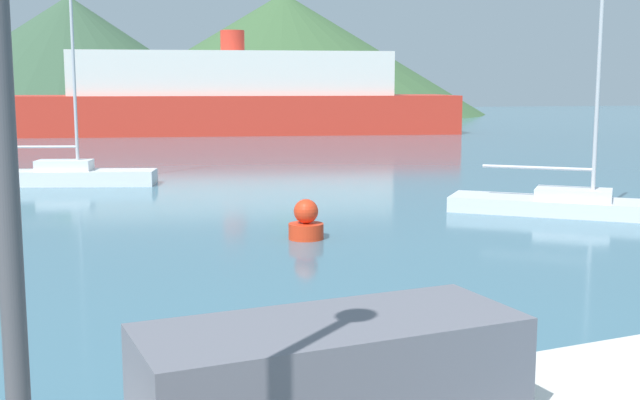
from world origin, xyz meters
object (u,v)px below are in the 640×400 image
Objects in this scene: ferry_distant at (233,98)px; buoy_marker at (306,223)px; sailboat_inner at (573,203)px; sailboat_middle at (65,173)px.

buoy_marker is at bearing -89.19° from ferry_distant.
buoy_marker is (-8.45, -1.95, 0.08)m from sailboat_inner.
buoy_marker is (6.84, -12.46, -0.05)m from sailboat_middle.
ferry_distant is at bearing 131.01° from sailboat_inner.
sailboat_middle is 10.37× the size of buoy_marker.
sailboat_inner is 7.49× the size of buoy_marker.
sailboat_inner is 0.22× the size of ferry_distant.
sailboat_inner is 8.67m from buoy_marker.
buoy_marker is (-3.01, -42.63, -2.31)m from ferry_distant.
sailboat_middle reaches higher than sailboat_inner.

